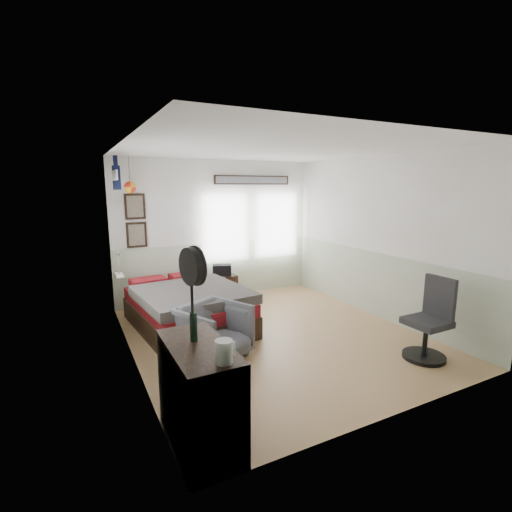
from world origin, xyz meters
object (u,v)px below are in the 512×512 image
(task_chair, at_px, (430,326))
(bed, at_px, (187,308))
(armchair, at_px, (214,332))
(nightstand, at_px, (222,288))
(dresser, at_px, (200,395))

(task_chair, bearing_deg, bed, 134.95)
(armchair, height_order, nightstand, armchair)
(nightstand, xyz_separation_m, task_chair, (1.46, -3.51, 0.18))
(dresser, bearing_deg, armchair, 65.24)
(dresser, xyz_separation_m, nightstand, (1.70, 3.73, -0.20))
(dresser, distance_m, task_chair, 3.16)
(armchair, distance_m, nightstand, 2.49)
(dresser, distance_m, armchair, 1.61)
(armchair, xyz_separation_m, task_chair, (2.48, -1.24, 0.08))
(bed, distance_m, task_chair, 3.47)
(bed, relative_size, dresser, 2.22)
(armchair, relative_size, task_chair, 0.74)
(dresser, relative_size, nightstand, 1.98)
(bed, xyz_separation_m, nightstand, (1.01, 1.08, -0.07))
(nightstand, relative_size, task_chair, 0.47)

